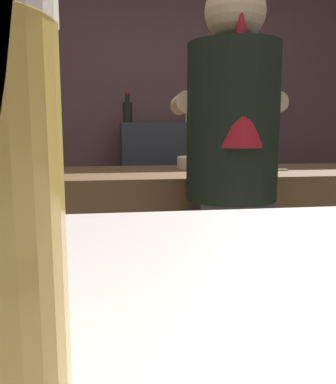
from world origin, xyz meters
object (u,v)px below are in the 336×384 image
object	(u,v)px
bartender	(232,176)
mixing_bowl	(198,163)
chefs_knife	(263,170)
bottle_olive_oil	(128,111)
bottle_soy	(189,110)

from	to	relation	value
bartender	mixing_bowl	distance (m)	0.57
bartender	mixing_bowl	bearing A→B (deg)	5.05
bartender	chefs_knife	distance (m)	0.49
bartender	mixing_bowl	size ratio (longest dim) A/B	7.74
chefs_knife	bottle_olive_oil	bearing A→B (deg)	116.64
bartender	bottle_soy	size ratio (longest dim) A/B	6.44
bottle_olive_oil	bottle_soy	bearing A→B (deg)	0.49
bartender	mixing_bowl	world-z (taller)	bartender
mixing_bowl	bottle_olive_oil	distance (m)	1.22
bottle_olive_oil	bartender	bearing A→B (deg)	-79.88
bartender	bottle_olive_oil	world-z (taller)	bartender
bottle_soy	bottle_olive_oil	world-z (taller)	bottle_soy
chefs_knife	bottle_soy	xyz separation A→B (m)	(-0.11, 1.30, 0.34)
chefs_knife	bottle_soy	distance (m)	1.35
bottle_olive_oil	chefs_knife	bearing A→B (deg)	-65.78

